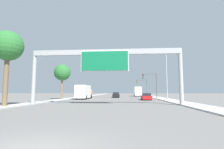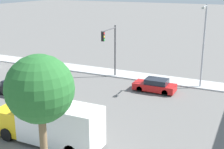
{
  "view_description": "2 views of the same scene",
  "coord_description": "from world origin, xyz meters",
  "views": [
    {
      "loc": [
        2.83,
        -5.24,
        1.82
      ],
      "look_at": [
        0.0,
        29.98,
        5.2
      ],
      "focal_mm": 28.0,
      "sensor_mm": 36.0,
      "label": 1
    },
    {
      "loc": [
        -23.41,
        22.51,
        11.25
      ],
      "look_at": [
        1.22,
        34.15,
        3.14
      ],
      "focal_mm": 50.0,
      "sensor_mm": 36.0,
      "label": 2
    }
  ],
  "objects": [
    {
      "name": "car_near_center",
      "position": [
        7.0,
        31.81,
        0.67
      ],
      "size": [
        1.89,
        4.46,
        1.41
      ],
      "color": "red",
      "rests_on": "ground"
    },
    {
      "name": "palm_tree_background",
      "position": [
        -11.3,
        32.35,
        5.91
      ],
      "size": [
        3.62,
        3.62,
        7.78
      ],
      "color": "brown",
      "rests_on": "ground"
    },
    {
      "name": "car_far_right",
      "position": [
        0.0,
        44.74,
        0.71
      ],
      "size": [
        1.86,
        4.54,
        1.52
      ],
      "color": "black",
      "rests_on": "ground"
    },
    {
      "name": "street_lamp_right",
      "position": [
        10.09,
        27.66,
        5.29
      ],
      "size": [
        2.35,
        0.28,
        9.08
      ],
      "color": "#9EA0A5",
      "rests_on": "ground"
    },
    {
      "name": "truck_box_primary",
      "position": [
        -7.0,
        35.08,
        1.62
      ],
      "size": [
        2.34,
        8.36,
        3.17
      ],
      "color": "yellow",
      "rests_on": "ground"
    },
    {
      "name": "traffic_light_near_intersection",
      "position": [
        9.16,
        38.0,
        4.21
      ],
      "size": [
        3.61,
        0.32,
        6.35
      ],
      "color": "#4C4C4F",
      "rests_on": "ground"
    }
  ]
}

